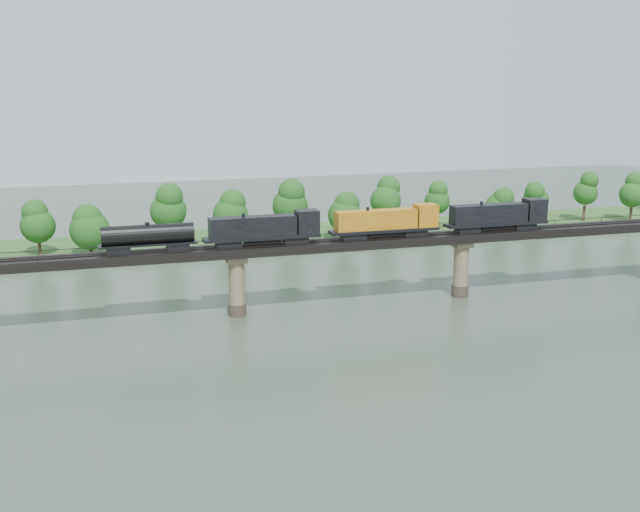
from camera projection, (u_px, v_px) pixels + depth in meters
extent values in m
plane|color=#344234|center=(282.00, 381.00, 102.88)|extent=(400.00, 400.00, 0.00)
cube|color=#2C5321|center=(191.00, 243.00, 182.04)|extent=(300.00, 24.00, 1.60)
cylinder|color=#473A2D|center=(237.00, 309.00, 130.66)|extent=(3.00, 3.00, 2.00)
cylinder|color=#8A795A|center=(237.00, 283.00, 129.65)|extent=(2.60, 2.60, 9.00)
cube|color=#8A795A|center=(236.00, 259.00, 128.76)|extent=(3.20, 3.20, 1.00)
cylinder|color=#473A2D|center=(460.00, 291.00, 141.88)|extent=(3.00, 3.00, 2.00)
cylinder|color=#8A795A|center=(461.00, 266.00, 140.87)|extent=(2.60, 2.60, 9.00)
cube|color=#8A795A|center=(462.00, 244.00, 139.98)|extent=(3.20, 3.20, 1.00)
cube|color=black|center=(236.00, 251.00, 128.48)|extent=(220.00, 5.00, 1.50)
cube|color=black|center=(237.00, 247.00, 127.59)|extent=(220.00, 0.12, 0.16)
cube|color=black|center=(235.00, 245.00, 128.99)|extent=(220.00, 0.12, 0.16)
cube|color=black|center=(239.00, 245.00, 125.91)|extent=(220.00, 0.10, 0.10)
cube|color=black|center=(233.00, 239.00, 130.39)|extent=(220.00, 0.10, 0.10)
cube|color=black|center=(239.00, 247.00, 125.99)|extent=(0.08, 0.08, 0.70)
cube|color=black|center=(233.00, 241.00, 130.47)|extent=(0.08, 0.08, 0.70)
cylinder|color=#382619|center=(40.00, 247.00, 166.69)|extent=(0.70, 0.70, 3.34)
sphere|color=#174814|center=(38.00, 226.00, 165.69)|extent=(7.18, 7.18, 7.18)
sphere|color=#174814|center=(37.00, 213.00, 165.07)|extent=(5.39, 5.39, 5.39)
cylinder|color=#382619|center=(91.00, 248.00, 167.10)|extent=(0.70, 0.70, 2.83)
sphere|color=#174814|center=(90.00, 230.00, 166.26)|extent=(8.26, 8.26, 8.26)
sphere|color=#174814|center=(89.00, 219.00, 165.74)|extent=(6.19, 6.19, 6.19)
cylinder|color=#382619|center=(169.00, 235.00, 177.83)|extent=(0.70, 0.70, 3.96)
sphere|color=#174814|center=(168.00, 211.00, 176.65)|extent=(8.07, 8.07, 8.07)
sphere|color=#174814|center=(168.00, 196.00, 175.91)|extent=(6.05, 6.05, 6.05)
cylinder|color=#382619|center=(231.00, 234.00, 180.29)|extent=(0.70, 0.70, 3.27)
sphere|color=#174814|center=(230.00, 215.00, 179.31)|extent=(8.03, 8.03, 8.03)
sphere|color=#174814|center=(230.00, 203.00, 178.70)|extent=(6.02, 6.02, 6.02)
cylinder|color=#382619|center=(290.00, 228.00, 185.27)|extent=(0.70, 0.70, 3.92)
sphere|color=#174814|center=(290.00, 206.00, 184.10)|extent=(8.29, 8.29, 8.29)
sphere|color=#174814|center=(290.00, 192.00, 183.37)|extent=(6.21, 6.21, 6.21)
cylinder|color=#382619|center=(345.00, 233.00, 181.94)|extent=(0.70, 0.70, 3.02)
sphere|color=#174814|center=(345.00, 216.00, 181.04)|extent=(7.74, 7.74, 7.74)
sphere|color=#174814|center=(345.00, 205.00, 180.48)|extent=(5.80, 5.80, 5.80)
cylinder|color=#382619|center=(385.00, 222.00, 193.66)|extent=(0.70, 0.70, 3.80)
sphere|color=#174814|center=(386.00, 201.00, 192.53)|extent=(7.47, 7.47, 7.47)
sphere|color=#174814|center=(386.00, 188.00, 191.82)|extent=(5.60, 5.60, 5.60)
cylinder|color=#382619|center=(436.00, 219.00, 197.76)|extent=(0.70, 0.70, 3.38)
sphere|color=#174814|center=(437.00, 201.00, 196.75)|extent=(6.23, 6.23, 6.23)
sphere|color=#174814|center=(437.00, 190.00, 196.12)|extent=(4.67, 4.67, 4.67)
cylinder|color=#382619|center=(498.00, 222.00, 196.24)|extent=(0.70, 0.70, 2.77)
sphere|color=#174814|center=(499.00, 207.00, 195.41)|extent=(7.04, 7.04, 7.04)
sphere|color=#174814|center=(500.00, 198.00, 194.90)|extent=(5.28, 5.28, 5.28)
cylinder|color=#382619|center=(535.00, 215.00, 204.78)|extent=(0.70, 0.70, 2.94)
sphere|color=#174814|center=(536.00, 200.00, 203.90)|extent=(6.73, 6.73, 6.73)
sphere|color=#174814|center=(536.00, 191.00, 203.36)|extent=(5.05, 5.05, 5.05)
cylinder|color=#382619|center=(584.00, 213.00, 204.83)|extent=(0.70, 0.70, 3.94)
sphere|color=#174814|center=(585.00, 193.00, 203.66)|extent=(6.17, 6.17, 6.17)
sphere|color=#174814|center=(586.00, 180.00, 202.93)|extent=(4.62, 4.62, 4.62)
cylinder|color=#382619|center=(631.00, 214.00, 204.20)|extent=(0.70, 0.70, 3.77)
sphere|color=#174814|center=(632.00, 194.00, 203.07)|extent=(6.60, 6.60, 6.60)
sphere|color=#174814|center=(633.00, 182.00, 202.37)|extent=(4.95, 4.95, 4.95)
cube|color=black|center=(524.00, 226.00, 142.79)|extent=(4.02, 2.41, 1.10)
cube|color=black|center=(467.00, 229.00, 139.69)|extent=(4.02, 2.41, 1.10)
cube|color=black|center=(496.00, 223.00, 141.08)|extent=(19.08, 3.01, 0.50)
cube|color=black|center=(489.00, 213.00, 140.24)|extent=(14.06, 2.71, 3.21)
cube|color=black|center=(534.00, 209.00, 142.71)|extent=(3.61, 3.01, 3.82)
cylinder|color=black|center=(496.00, 226.00, 141.20)|extent=(6.02, 1.41, 1.41)
cube|color=black|center=(414.00, 232.00, 136.87)|extent=(4.02, 2.41, 1.10)
cube|color=black|center=(353.00, 236.00, 133.77)|extent=(4.02, 2.41, 1.10)
cube|color=black|center=(384.00, 230.00, 135.16)|extent=(19.08, 3.01, 0.50)
cube|color=#BC8B17|center=(376.00, 220.00, 134.32)|extent=(14.06, 2.71, 3.21)
cube|color=#BC8B17|center=(426.00, 215.00, 136.79)|extent=(3.61, 3.01, 3.82)
cylinder|color=black|center=(384.00, 233.00, 135.28)|extent=(6.02, 1.41, 1.41)
cube|color=black|center=(295.00, 239.00, 130.95)|extent=(4.02, 2.41, 1.10)
cube|color=black|center=(228.00, 244.00, 127.85)|extent=(4.02, 2.41, 1.10)
cube|color=black|center=(262.00, 237.00, 129.24)|extent=(19.08, 3.01, 0.50)
cube|color=black|center=(253.00, 226.00, 128.41)|extent=(14.06, 2.71, 3.21)
cube|color=black|center=(307.00, 222.00, 130.87)|extent=(3.61, 3.01, 3.82)
cylinder|color=black|center=(262.00, 241.00, 129.37)|extent=(6.02, 1.41, 1.41)
cube|color=black|center=(178.00, 247.00, 125.60)|extent=(3.51, 2.21, 1.10)
cube|color=black|center=(119.00, 250.00, 123.06)|extent=(3.51, 2.21, 1.10)
cube|color=black|center=(148.00, 244.00, 124.18)|extent=(15.06, 2.41, 0.30)
cylinder|color=black|center=(148.00, 234.00, 123.82)|extent=(14.06, 3.01, 3.01)
cylinder|color=black|center=(147.00, 224.00, 123.47)|extent=(0.70, 0.70, 0.50)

